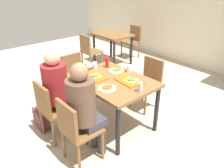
{
  "coord_description": "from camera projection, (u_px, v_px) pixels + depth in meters",
  "views": [
    {
      "loc": [
        2.09,
        -1.83,
        2.06
      ],
      "look_at": [
        0.0,
        0.0,
        0.69
      ],
      "focal_mm": 35.29,
      "sensor_mm": 36.0,
      "label": 1
    }
  ],
  "objects": [
    {
      "name": "ground_plane",
      "position": [
        112.0,
        124.0,
        3.41
      ],
      "size": [
        10.0,
        10.0,
        0.02
      ],
      "primitive_type": "cube",
      "color": "#B7A893"
    },
    {
      "name": "main_table",
      "position": [
        112.0,
        85.0,
        3.11
      ],
      "size": [
        1.19,
        0.86,
        0.76
      ],
      "color": "brown",
      "rests_on": "ground_plane"
    },
    {
      "name": "chair_near_left",
      "position": [
        51.0,
        107.0,
        2.9
      ],
      "size": [
        0.4,
        0.4,
        0.85
      ],
      "color": "brown",
      "rests_on": "ground_plane"
    },
    {
      "name": "chair_near_right",
      "position": [
        75.0,
        128.0,
        2.5
      ],
      "size": [
        0.4,
        0.4,
        0.85
      ],
      "color": "brown",
      "rests_on": "ground_plane"
    },
    {
      "name": "chair_far_side",
      "position": [
        149.0,
        80.0,
        3.66
      ],
      "size": [
        0.4,
        0.4,
        0.85
      ],
      "color": "brown",
      "rests_on": "ground_plane"
    },
    {
      "name": "chair_left_end",
      "position": [
        75.0,
        75.0,
        3.84
      ],
      "size": [
        0.4,
        0.4,
        0.85
      ],
      "color": "brown",
      "rests_on": "ground_plane"
    },
    {
      "name": "person_in_red",
      "position": [
        58.0,
        87.0,
        2.87
      ],
      "size": [
        0.32,
        0.42,
        1.26
      ],
      "color": "#383842",
      "rests_on": "ground_plane"
    },
    {
      "name": "person_in_brown_jacket",
      "position": [
        84.0,
        105.0,
        2.47
      ],
      "size": [
        0.32,
        0.42,
        1.26
      ],
      "color": "#383842",
      "rests_on": "ground_plane"
    },
    {
      "name": "tray_red_near",
      "position": [
        94.0,
        77.0,
        3.11
      ],
      "size": [
        0.38,
        0.28,
        0.02
      ],
      "primitive_type": "cube",
      "rotation": [
        0.0,
        0.0,
        -0.07
      ],
      "color": "#D85914",
      "rests_on": "main_table"
    },
    {
      "name": "tray_red_far",
      "position": [
        129.0,
        81.0,
        3.0
      ],
      "size": [
        0.38,
        0.29,
        0.02
      ],
      "primitive_type": "cube",
      "rotation": [
        0.0,
        0.0,
        -0.08
      ],
      "color": "#D85914",
      "rests_on": "main_table"
    },
    {
      "name": "paper_plate_center",
      "position": [
        116.0,
        71.0,
        3.32
      ],
      "size": [
        0.22,
        0.22,
        0.01
      ],
      "primitive_type": "cylinder",
      "color": "white",
      "rests_on": "main_table"
    },
    {
      "name": "paper_plate_near_edge",
      "position": [
        107.0,
        88.0,
        2.8
      ],
      "size": [
        0.22,
        0.22,
        0.01
      ],
      "primitive_type": "cylinder",
      "color": "white",
      "rests_on": "main_table"
    },
    {
      "name": "pizza_slice_a",
      "position": [
        95.0,
        75.0,
        3.12
      ],
      "size": [
        0.22,
        0.22,
        0.02
      ],
      "color": "tan",
      "rests_on": "tray_red_near"
    },
    {
      "name": "pizza_slice_b",
      "position": [
        131.0,
        79.0,
        3.0
      ],
      "size": [
        0.22,
        0.23,
        0.02
      ],
      "color": "#DBAD60",
      "rests_on": "tray_red_far"
    },
    {
      "name": "pizza_slice_c",
      "position": [
        117.0,
        69.0,
        3.33
      ],
      "size": [
        0.17,
        0.25,
        0.02
      ],
      "color": "tan",
      "rests_on": "paper_plate_center"
    },
    {
      "name": "pizza_slice_d",
      "position": [
        107.0,
        87.0,
        2.81
      ],
      "size": [
        0.2,
        0.22,
        0.02
      ],
      "color": "#DBAD60",
      "rests_on": "paper_plate_near_edge"
    },
    {
      "name": "plastic_cup_a",
      "position": [
        129.0,
        69.0,
        3.28
      ],
      "size": [
        0.07,
        0.07,
        0.1
      ],
      "primitive_type": "cylinder",
      "color": "white",
      "rests_on": "main_table"
    },
    {
      "name": "plastic_cup_b",
      "position": [
        92.0,
        84.0,
        2.81
      ],
      "size": [
        0.07,
        0.07,
        0.1
      ],
      "primitive_type": "cylinder",
      "color": "white",
      "rests_on": "main_table"
    },
    {
      "name": "plastic_cup_c",
      "position": [
        95.0,
        65.0,
        3.4
      ],
      "size": [
        0.07,
        0.07,
        0.1
      ],
      "primitive_type": "cylinder",
      "color": "white",
      "rests_on": "main_table"
    },
    {
      "name": "soda_can",
      "position": [
        140.0,
        87.0,
        2.71
      ],
      "size": [
        0.07,
        0.07,
        0.12
      ],
      "primitive_type": "cylinder",
      "color": "#B7BCC6",
      "rests_on": "main_table"
    },
    {
      "name": "condiment_bottle",
      "position": [
        107.0,
        62.0,
        3.43
      ],
      "size": [
        0.06,
        0.06,
        0.16
      ],
      "primitive_type": "cylinder",
      "color": "red",
      "rests_on": "main_table"
    },
    {
      "name": "foil_bundle",
      "position": [
        89.0,
        66.0,
        3.37
      ],
      "size": [
        0.1,
        0.1,
        0.1
      ],
      "primitive_type": "sphere",
      "color": "silver",
      "rests_on": "main_table"
    },
    {
      "name": "handbag",
      "position": [
        42.0,
        119.0,
        3.29
      ],
      "size": [
        0.33,
        0.18,
        0.28
      ],
      "primitive_type": "cube",
      "rotation": [
        0.0,
        0.0,
        -0.08
      ],
      "color": "#592D38",
      "rests_on": "ground_plane"
    },
    {
      "name": "background_table",
      "position": [
        112.0,
        39.0,
        5.5
      ],
      "size": [
        0.9,
        0.7,
        0.76
      ],
      "color": "brown",
      "rests_on": "ground_plane"
    },
    {
      "name": "background_chair_near",
      "position": [
        89.0,
        50.0,
        5.12
      ],
      "size": [
        0.4,
        0.4,
        0.85
      ],
      "color": "brown",
      "rests_on": "ground_plane"
    },
    {
      "name": "background_chair_far",
      "position": [
        133.0,
        39.0,
        5.99
      ],
      "size": [
        0.4,
        0.4,
        0.85
      ],
      "color": "brown",
      "rests_on": "ground_plane"
    }
  ]
}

